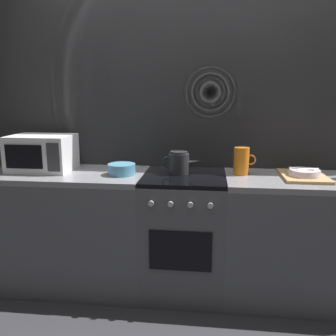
% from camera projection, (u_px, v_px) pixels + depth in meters
% --- Properties ---
extents(ground_plane, '(8.00, 8.00, 0.00)m').
position_uv_depth(ground_plane, '(183.00, 288.00, 2.76)').
color(ground_plane, '#2D2D33').
extents(back_wall, '(3.60, 0.05, 2.40)m').
position_uv_depth(back_wall, '(187.00, 129.00, 2.82)').
color(back_wall, gray).
rests_on(back_wall, ground_plane).
extents(counter_left, '(1.20, 0.60, 0.90)m').
position_uv_depth(counter_left, '(68.00, 228.00, 2.77)').
color(counter_left, '#515459').
rests_on(counter_left, ground_plane).
extents(stove_unit, '(0.60, 0.63, 0.90)m').
position_uv_depth(stove_unit, '(184.00, 234.00, 2.66)').
color(stove_unit, '#4C4C51').
rests_on(stove_unit, ground_plane).
extents(counter_right, '(1.20, 0.60, 0.90)m').
position_uv_depth(counter_right, '(308.00, 239.00, 2.56)').
color(counter_right, '#515459').
rests_on(counter_right, ground_plane).
extents(microwave, '(0.46, 0.35, 0.27)m').
position_uv_depth(microwave, '(42.00, 153.00, 2.70)').
color(microwave, white).
rests_on(microwave, counter_left).
extents(kettle, '(0.28, 0.15, 0.17)m').
position_uv_depth(kettle, '(179.00, 163.00, 2.61)').
color(kettle, '#262628').
rests_on(kettle, stove_unit).
extents(mixing_bowl, '(0.20, 0.20, 0.08)m').
position_uv_depth(mixing_bowl, '(122.00, 169.00, 2.58)').
color(mixing_bowl, teal).
rests_on(mixing_bowl, counter_left).
extents(pitcher, '(0.16, 0.11, 0.20)m').
position_uv_depth(pitcher, '(242.00, 161.00, 2.57)').
color(pitcher, orange).
rests_on(pitcher, counter_right).
extents(dish_pile, '(0.30, 0.40, 0.07)m').
position_uv_depth(dish_pile, '(304.00, 175.00, 2.48)').
color(dish_pile, tan).
rests_on(dish_pile, counter_right).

